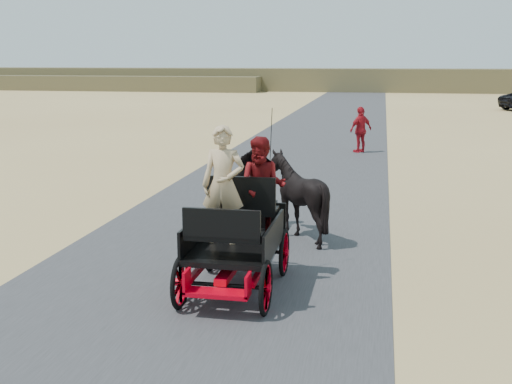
% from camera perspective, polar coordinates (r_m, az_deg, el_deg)
% --- Properties ---
extents(ground, '(140.00, 140.00, 0.00)m').
position_cam_1_polar(ground, '(9.96, -5.71, -8.80)').
color(ground, tan).
extents(road, '(6.00, 140.00, 0.01)m').
position_cam_1_polar(road, '(9.95, -5.71, -8.77)').
color(road, '#38383A').
rests_on(road, ground).
extents(ridge_far, '(140.00, 6.00, 2.40)m').
position_cam_1_polar(ridge_far, '(71.00, 9.02, 9.81)').
color(ridge_far, brown).
rests_on(ridge_far, ground).
extents(ridge_near, '(40.00, 4.00, 1.60)m').
position_cam_1_polar(ridge_near, '(74.54, -15.16, 9.33)').
color(ridge_near, brown).
rests_on(ridge_near, ground).
extents(carriage, '(1.30, 2.40, 0.72)m').
position_cam_1_polar(carriage, '(9.92, -1.79, -6.62)').
color(carriage, black).
rests_on(carriage, ground).
extents(horse_left, '(0.91, 2.01, 1.70)m').
position_cam_1_polar(horse_left, '(12.73, -1.21, -0.19)').
color(horse_left, black).
rests_on(horse_left, ground).
extents(horse_right, '(1.37, 1.54, 1.70)m').
position_cam_1_polar(horse_right, '(12.55, 3.70, -0.38)').
color(horse_right, black).
rests_on(horse_right, ground).
extents(driver_man, '(0.66, 0.43, 1.80)m').
position_cam_1_polar(driver_man, '(9.69, -2.93, 0.64)').
color(driver_man, tan).
rests_on(driver_man, carriage).
extents(passenger_woman, '(0.77, 0.60, 1.58)m').
position_cam_1_polar(passenger_woman, '(10.13, 0.58, 0.50)').
color(passenger_woman, '#660C0F').
rests_on(passenger_woman, carriage).
extents(pedestrian, '(1.02, 1.01, 1.73)m').
position_cam_1_polar(pedestrian, '(24.48, 9.30, 5.48)').
color(pedestrian, '#A4121D').
rests_on(pedestrian, ground).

